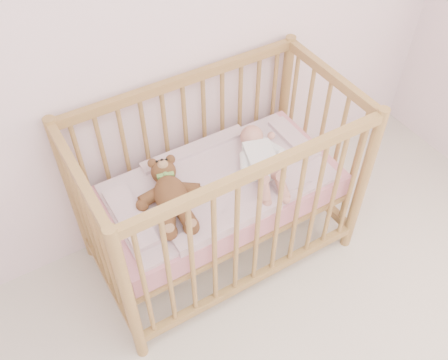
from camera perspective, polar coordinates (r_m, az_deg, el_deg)
wall_back at (r=2.22m, az=-12.85°, el=17.71°), size 4.00×0.02×2.70m
crib at (r=2.55m, az=-0.58°, el=-1.14°), size 1.36×0.76×1.00m
mattress at (r=2.56m, az=-0.57°, el=-1.36°), size 1.22×0.62×0.13m
blanket at (r=2.51m, az=-0.59°, el=-0.22°), size 1.10×0.58×0.06m
baby at (r=2.53m, az=4.21°, el=2.64°), size 0.42×0.60×0.13m
teddy_bear at (r=2.35m, az=-6.13°, el=-1.62°), size 0.46×0.57×0.14m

